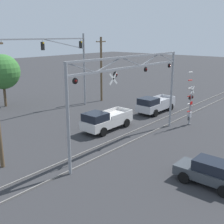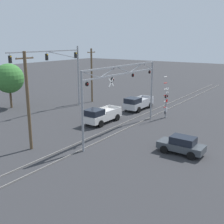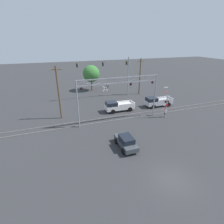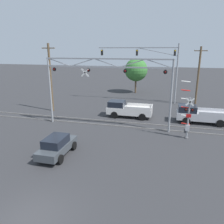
{
  "view_description": "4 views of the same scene",
  "coord_description": "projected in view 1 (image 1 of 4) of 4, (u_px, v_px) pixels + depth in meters",
  "views": [
    {
      "loc": [
        -17.36,
        1.2,
        8.75
      ],
      "look_at": [
        -0.14,
        15.8,
        2.51
      ],
      "focal_mm": 45.0,
      "sensor_mm": 36.0,
      "label": 1
    },
    {
      "loc": [
        -24.39,
        -1.69,
        9.71
      ],
      "look_at": [
        -1.27,
        14.49,
        2.47
      ],
      "focal_mm": 45.0,
      "sensor_mm": 36.0,
      "label": 2
    },
    {
      "loc": [
        -9.8,
        -10.32,
        12.56
      ],
      "look_at": [
        -1.03,
        14.39,
        1.55
      ],
      "focal_mm": 28.0,
      "sensor_mm": 36.0,
      "label": 3
    },
    {
      "loc": [
        6.11,
        -7.56,
        8.08
      ],
      "look_at": [
        0.45,
        14.49,
        1.52
      ],
      "focal_mm": 35.0,
      "sensor_mm": 36.0,
      "label": 4
    }
  ],
  "objects": [
    {
      "name": "utility_pole_right",
      "position": [
        101.0,
        69.0,
        37.33
      ],
      "size": [
        1.8,
        0.28,
        8.47
      ],
      "color": "brown",
      "rests_on": "ground_plane"
    },
    {
      "name": "pickup_truck_lead",
      "position": [
        105.0,
        120.0,
        26.41
      ],
      "size": [
        5.46,
        2.26,
        1.94
      ],
      "color": "silver",
      "rests_on": "ground_plane"
    },
    {
      "name": "traffic_signal_span",
      "position": [
        66.0,
        58.0,
        32.6
      ],
      "size": [
        12.25,
        0.39,
        8.9
      ],
      "color": "gray",
      "rests_on": "ground_plane"
    },
    {
      "name": "rail_track_near",
      "position": [
        127.0,
        143.0,
        23.21
      ],
      "size": [
        80.0,
        0.08,
        0.1
      ],
      "primitive_type": "cube",
      "color": "gray",
      "rests_on": "ground_plane"
    },
    {
      "name": "sedan_waiting",
      "position": [
        210.0,
        172.0,
        16.76
      ],
      "size": [
        1.94,
        4.03,
        1.58
      ],
      "color": "#3D4247",
      "rests_on": "ground_plane"
    },
    {
      "name": "rail_track_far",
      "position": [
        114.0,
        139.0,
        24.11
      ],
      "size": [
        80.0,
        0.08,
        0.1
      ],
      "primitive_type": "cube",
      "color": "gray",
      "rests_on": "ground_plane"
    },
    {
      "name": "pickup_truck_following",
      "position": [
        155.0,
        104.0,
        32.39
      ],
      "size": [
        5.58,
        2.26,
        1.94
      ],
      "color": "#B7B7BC",
      "rests_on": "ground_plane"
    },
    {
      "name": "background_tree_beyond_span",
      "position": [
        2.0,
        72.0,
        34.32
      ],
      "size": [
        4.26,
        4.26,
        6.5
      ],
      "color": "brown",
      "rests_on": "ground_plane"
    },
    {
      "name": "crossing_signal_mast",
      "position": [
        190.0,
        106.0,
        27.68
      ],
      "size": [
        1.35,
        0.35,
        5.41
      ],
      "color": "gray",
      "rests_on": "ground_plane"
    },
    {
      "name": "crossing_gantry",
      "position": [
        131.0,
        82.0,
        21.64
      ],
      "size": [
        13.23,
        0.26,
        7.23
      ],
      "color": "gray",
      "rests_on": "ground_plane"
    }
  ]
}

